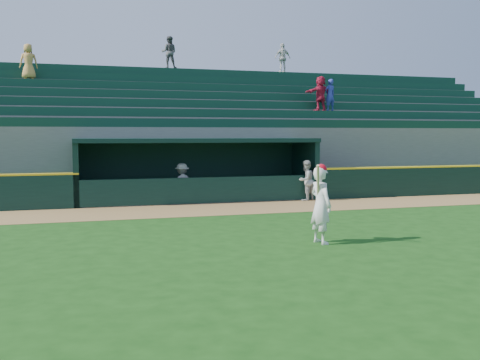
% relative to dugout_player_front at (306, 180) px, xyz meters
% --- Properties ---
extents(ground, '(120.00, 120.00, 0.00)m').
position_rel_dugout_player_front_xyz_m(ground, '(-4.07, -6.31, -0.80)').
color(ground, '#174310').
rests_on(ground, ground).
extents(warning_track, '(40.00, 3.00, 0.01)m').
position_rel_dugout_player_front_xyz_m(warning_track, '(-4.07, -1.41, -0.79)').
color(warning_track, olive).
rests_on(warning_track, ground).
extents(field_wall_right, '(15.50, 0.30, 1.20)m').
position_rel_dugout_player_front_xyz_m(field_wall_right, '(8.18, 0.24, -0.20)').
color(field_wall_right, black).
rests_on(field_wall_right, ground).
extents(wall_stripe_right, '(15.50, 0.32, 0.06)m').
position_rel_dugout_player_front_xyz_m(wall_stripe_right, '(8.18, 0.24, 0.43)').
color(wall_stripe_right, yellow).
rests_on(wall_stripe_right, field_wall_right).
extents(dugout_player_front, '(0.98, 0.93, 1.60)m').
position_rel_dugout_player_front_xyz_m(dugout_player_front, '(0.00, 0.00, 0.00)').
color(dugout_player_front, '#A6A7A1').
rests_on(dugout_player_front, ground).
extents(dugout_player_inside, '(1.09, 0.81, 1.51)m').
position_rel_dugout_player_front_xyz_m(dugout_player_inside, '(-4.80, 0.75, -0.04)').
color(dugout_player_inside, '#9D9D98').
rests_on(dugout_player_inside, ground).
extents(dugout, '(9.40, 2.80, 2.46)m').
position_rel_dugout_player_front_xyz_m(dugout, '(-4.07, 1.69, 0.56)').
color(dugout, slate).
rests_on(dugout, ground).
extents(stands, '(34.50, 6.25, 7.61)m').
position_rel_dugout_player_front_xyz_m(stands, '(-4.07, 6.26, 1.59)').
color(stands, slate).
rests_on(stands, ground).
extents(batter_at_plate, '(0.61, 0.83, 1.93)m').
position_rel_dugout_player_front_xyz_m(batter_at_plate, '(-2.96, -7.81, 0.16)').
color(batter_at_plate, white).
rests_on(batter_at_plate, ground).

